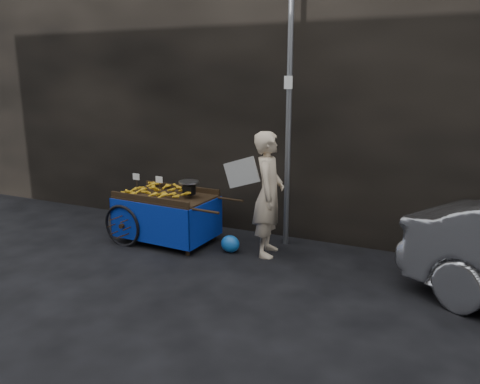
% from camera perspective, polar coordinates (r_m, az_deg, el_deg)
% --- Properties ---
extents(ground, '(80.00, 80.00, 0.00)m').
position_cam_1_polar(ground, '(6.23, -1.13, -9.58)').
color(ground, black).
rests_on(ground, ground).
extents(building_wall, '(13.50, 2.00, 5.00)m').
position_cam_1_polar(building_wall, '(8.01, 9.84, 13.85)').
color(building_wall, black).
rests_on(building_wall, ground).
extents(street_pole, '(0.12, 0.10, 4.00)m').
position_cam_1_polar(street_pole, '(6.81, 5.97, 9.84)').
color(street_pole, slate).
rests_on(street_pole, ground).
extents(banana_cart, '(1.99, 1.03, 1.06)m').
position_cam_1_polar(banana_cart, '(7.22, -9.27, -0.95)').
color(banana_cart, black).
rests_on(banana_cart, ground).
extents(vendor, '(0.92, 0.72, 1.76)m').
position_cam_1_polar(vendor, '(6.54, 3.49, -0.27)').
color(vendor, beige).
rests_on(vendor, ground).
extents(plastic_bag, '(0.28, 0.22, 0.25)m').
position_cam_1_polar(plastic_bag, '(6.81, -1.20, -6.34)').
color(plastic_bag, blue).
rests_on(plastic_bag, ground).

